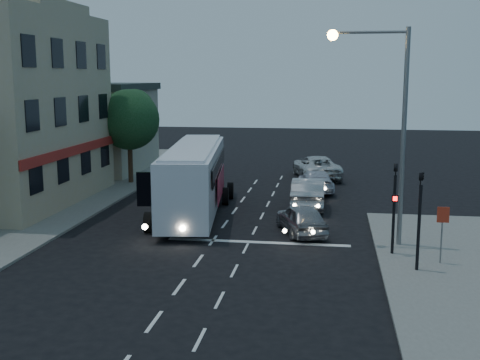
% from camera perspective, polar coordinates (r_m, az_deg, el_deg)
% --- Properties ---
extents(ground, '(120.00, 120.00, 0.00)m').
position_cam_1_polar(ground, '(24.84, -3.47, -6.97)').
color(ground, black).
extents(sidewalk_far, '(12.00, 50.00, 0.12)m').
position_cam_1_polar(sidewalk_far, '(36.77, -20.95, -1.97)').
color(sidewalk_far, slate).
rests_on(sidewalk_far, ground).
extents(road_markings, '(8.00, 30.55, 0.01)m').
position_cam_1_polar(road_markings, '(27.75, 0.57, -5.13)').
color(road_markings, silver).
rests_on(road_markings, ground).
extents(tour_bus, '(3.90, 12.04, 3.62)m').
position_cam_1_polar(tour_bus, '(31.48, -4.38, 0.28)').
color(tour_bus, white).
rests_on(tour_bus, ground).
extents(car_suv, '(2.87, 4.39, 1.39)m').
position_cam_1_polar(car_suv, '(27.83, 5.84, -3.68)').
color(car_suv, gray).
rests_on(car_suv, ground).
extents(car_sedan_a, '(1.80, 5.03, 1.65)m').
position_cam_1_polar(car_sedan_a, '(33.29, 6.49, -1.21)').
color(car_sedan_a, '#9D9DA0').
rests_on(car_sedan_a, ground).
extents(car_sedan_b, '(2.59, 4.89, 1.35)m').
position_cam_1_polar(car_sedan_b, '(38.01, 7.20, -0.07)').
color(car_sedan_b, silver).
rests_on(car_sedan_b, ground).
extents(car_sedan_c, '(3.91, 6.25, 1.61)m').
position_cam_1_polar(car_sedan_c, '(42.86, 7.26, 1.23)').
color(car_sedan_c, silver).
rests_on(car_sedan_c, ground).
extents(traffic_signal_main, '(0.25, 0.35, 4.10)m').
position_cam_1_polar(traffic_signal_main, '(24.61, 14.44, -1.62)').
color(traffic_signal_main, black).
rests_on(traffic_signal_main, sidewalk_near).
extents(traffic_signal_side, '(0.18, 0.15, 4.10)m').
position_cam_1_polar(traffic_signal_side, '(22.78, 16.68, -2.64)').
color(traffic_signal_side, black).
rests_on(traffic_signal_side, sidewalk_near).
extents(regulatory_sign, '(0.45, 0.12, 2.20)m').
position_cam_1_polar(regulatory_sign, '(24.05, 18.64, -4.11)').
color(regulatory_sign, slate).
rests_on(regulatory_sign, sidewalk_near).
extents(streetlight, '(3.32, 0.44, 9.00)m').
position_cam_1_polar(streetlight, '(25.58, 13.88, 6.32)').
color(streetlight, slate).
rests_on(streetlight, sidewalk_near).
extents(low_building_north, '(9.40, 9.40, 6.50)m').
position_cam_1_polar(low_building_north, '(47.20, -14.56, 4.94)').
color(low_building_north, gray).
rests_on(low_building_north, sidewalk_far).
extents(street_tree, '(4.00, 4.00, 6.20)m').
position_cam_1_polar(street_tree, '(40.58, -10.48, 5.91)').
color(street_tree, black).
rests_on(street_tree, sidewalk_far).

